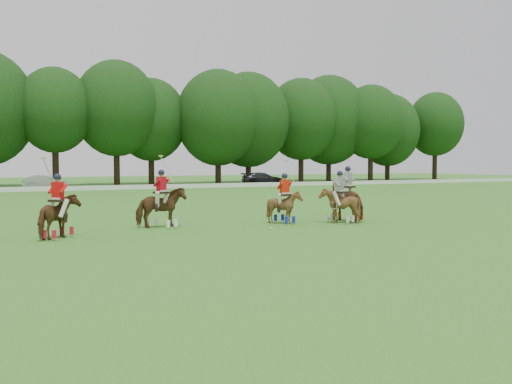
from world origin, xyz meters
name	(u,v)px	position (x,y,z in m)	size (l,w,h in m)	color
ground	(248,242)	(0.00, 0.00, 0.00)	(180.00, 180.00, 0.00)	#337020
tree_line	(57,111)	(0.26, 48.05, 8.23)	(117.98, 14.32, 14.75)	black
boundary_rail	(71,188)	(0.00, 38.00, 0.22)	(120.00, 0.10, 0.44)	white
car_mid	(45,182)	(-1.77, 42.50, 0.69)	(1.46, 4.18, 1.38)	#9D9DA2
car_right	(263,179)	(22.39, 42.50, 0.72)	(2.02, 4.97, 1.44)	black
polo_red_a	(58,215)	(-5.55, 3.58, 0.80)	(1.77, 1.93, 2.78)	#4C2B14
polo_red_b	(162,207)	(-1.39, 5.12, 0.84)	(2.06, 1.95, 2.88)	#4C2B14
polo_red_c	(284,206)	(3.79, 4.25, 0.76)	(1.23, 1.37, 2.71)	#4C2B14
polo_stripe_a	(348,201)	(6.90, 4.01, 0.90)	(1.44, 2.26, 2.46)	#4C2B14
polo_stripe_b	(340,205)	(6.03, 3.38, 0.81)	(1.63, 1.73, 2.27)	#4C2B14
polo_ball	(271,228)	(2.31, 2.66, 0.04)	(0.09, 0.09, 0.09)	white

